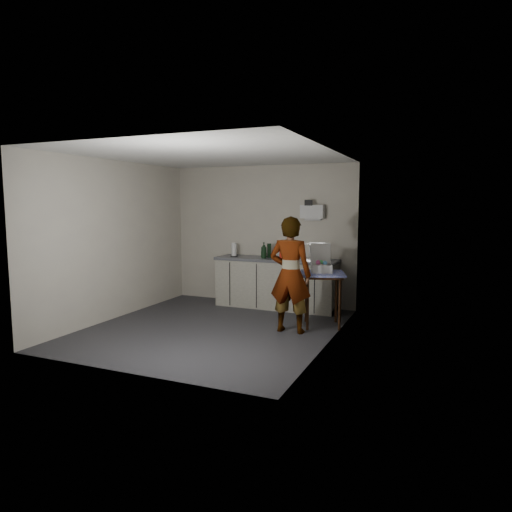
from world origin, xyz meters
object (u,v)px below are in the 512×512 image
at_px(paper_towel, 234,250).
at_px(bakery_box, 321,266).
at_px(standing_man, 290,275).
at_px(soda_can, 281,254).
at_px(side_table, 323,279).
at_px(soap_bottle, 264,250).
at_px(kitchen_counter, 276,284).
at_px(dark_bottle, 269,251).
at_px(dish_rack, 317,256).

relative_size(paper_towel, bakery_box, 0.58).
xyz_separation_m(standing_man, soda_can, (-0.65, 1.43, 0.12)).
distance_m(standing_man, paper_towel, 2.09).
bearing_deg(bakery_box, side_table, -68.81).
height_order(standing_man, soda_can, standing_man).
relative_size(side_table, soap_bottle, 2.90).
bearing_deg(standing_man, soap_bottle, -55.49).
bearing_deg(paper_towel, soap_bottle, -5.86).
bearing_deg(soda_can, standing_man, -65.37).
bearing_deg(soap_bottle, paper_towel, 174.14).
distance_m(kitchen_counter, soda_can, 0.56).
bearing_deg(bakery_box, dark_bottle, 123.22).
distance_m(dark_bottle, bakery_box, 1.51).
relative_size(standing_man, bakery_box, 3.94).
relative_size(kitchen_counter, dish_rack, 5.21).
distance_m(soap_bottle, paper_towel, 0.63).
height_order(standing_man, bakery_box, standing_man).
distance_m(standing_man, bakery_box, 0.63).
xyz_separation_m(kitchen_counter, side_table, (1.10, -0.91, 0.31)).
height_order(dark_bottle, paper_towel, dark_bottle).
distance_m(soda_can, dark_bottle, 0.25).
height_order(side_table, dish_rack, dish_rack).
height_order(standing_man, paper_towel, standing_man).
bearing_deg(side_table, dark_bottle, 123.72).
height_order(side_table, soda_can, soda_can).
height_order(soda_can, dish_rack, dish_rack).
xyz_separation_m(standing_man, bakery_box, (0.32, 0.54, 0.08)).
height_order(dark_bottle, bakery_box, bakery_box).
relative_size(standing_man, dish_rack, 3.99).
distance_m(kitchen_counter, bakery_box, 1.46).
distance_m(standing_man, soda_can, 1.58).
height_order(paper_towel, bakery_box, bakery_box).
bearing_deg(dark_bottle, dish_rack, -0.86).
xyz_separation_m(soap_bottle, paper_towel, (-0.63, 0.06, -0.03)).
bearing_deg(soda_can, soap_bottle, -155.69).
distance_m(side_table, bakery_box, 0.21).
distance_m(standing_man, dish_rack, 1.43).
distance_m(standing_man, soap_bottle, 1.62).
distance_m(side_table, soda_can, 1.40).
height_order(soap_bottle, paper_towel, soap_bottle).
height_order(side_table, soap_bottle, soap_bottle).
bearing_deg(soap_bottle, side_table, -31.60).
relative_size(side_table, paper_towel, 3.33).
distance_m(soap_bottle, dish_rack, 0.97).
relative_size(side_table, standing_man, 0.49).
height_order(standing_man, soap_bottle, standing_man).
relative_size(side_table, dish_rack, 1.96).
bearing_deg(kitchen_counter, side_table, -39.56).
height_order(soda_can, dark_bottle, dark_bottle).
relative_size(kitchen_counter, side_table, 2.66).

